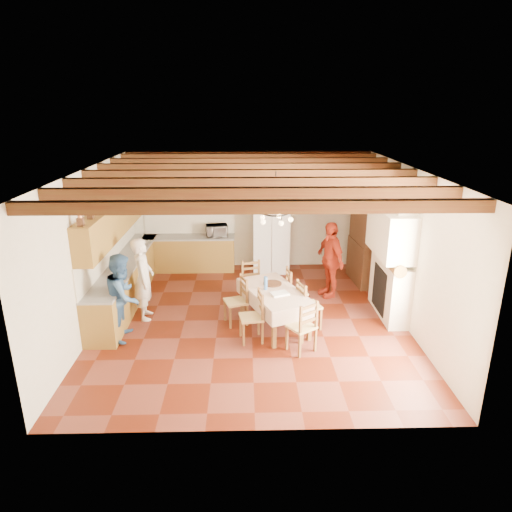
# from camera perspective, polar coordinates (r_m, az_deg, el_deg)

# --- Properties ---
(floor) EXTENTS (6.00, 6.50, 0.02)m
(floor) POSITION_cam_1_polar(r_m,az_deg,el_deg) (9.23, -0.58, -8.03)
(floor) COLOR #511809
(floor) RESTS_ON ground
(ceiling) EXTENTS (6.00, 6.50, 0.02)m
(ceiling) POSITION_cam_1_polar(r_m,az_deg,el_deg) (8.32, -0.65, 10.87)
(ceiling) COLOR white
(ceiling) RESTS_ON ground
(wall_back) EXTENTS (6.00, 0.02, 3.00)m
(wall_back) POSITION_cam_1_polar(r_m,az_deg,el_deg) (11.81, -0.86, 5.75)
(wall_back) COLOR beige
(wall_back) RESTS_ON ground
(wall_front) EXTENTS (6.00, 0.02, 3.00)m
(wall_front) POSITION_cam_1_polar(r_m,az_deg,el_deg) (5.64, -0.09, -9.22)
(wall_front) COLOR beige
(wall_front) RESTS_ON ground
(wall_left) EXTENTS (0.02, 6.50, 3.00)m
(wall_left) POSITION_cam_1_polar(r_m,az_deg,el_deg) (9.13, -19.86, 0.72)
(wall_left) COLOR beige
(wall_left) RESTS_ON ground
(wall_right) EXTENTS (0.02, 6.50, 3.00)m
(wall_right) POSITION_cam_1_polar(r_m,az_deg,el_deg) (9.21, 18.47, 1.02)
(wall_right) COLOR beige
(wall_right) RESTS_ON ground
(ceiling_beams) EXTENTS (6.00, 6.30, 0.16)m
(ceiling_beams) POSITION_cam_1_polar(r_m,az_deg,el_deg) (8.34, -0.64, 10.19)
(ceiling_beams) COLOR #3C150C
(ceiling_beams) RESTS_ON ground
(lower_cabinets_left) EXTENTS (0.60, 4.30, 0.86)m
(lower_cabinets_left) POSITION_cam_1_polar(r_m,az_deg,el_deg) (10.34, -15.84, -3.10)
(lower_cabinets_left) COLOR brown
(lower_cabinets_left) RESTS_ON ground
(lower_cabinets_back) EXTENTS (2.30, 0.60, 0.86)m
(lower_cabinets_back) POSITION_cam_1_polar(r_m,az_deg,el_deg) (11.88, -8.31, 0.28)
(lower_cabinets_back) COLOR brown
(lower_cabinets_back) RESTS_ON ground
(countertop_left) EXTENTS (0.62, 4.30, 0.04)m
(countertop_left) POSITION_cam_1_polar(r_m,az_deg,el_deg) (10.18, -16.07, -0.75)
(countertop_left) COLOR gray
(countertop_left) RESTS_ON lower_cabinets_left
(countertop_back) EXTENTS (2.34, 0.62, 0.04)m
(countertop_back) POSITION_cam_1_polar(r_m,az_deg,el_deg) (11.75, -8.41, 2.36)
(countertop_back) COLOR gray
(countertop_back) RESTS_ON lower_cabinets_back
(backsplash_left) EXTENTS (0.03, 4.30, 0.60)m
(backsplash_left) POSITION_cam_1_polar(r_m,az_deg,el_deg) (10.16, -17.78, 0.94)
(backsplash_left) COLOR #EDE7CC
(backsplash_left) RESTS_ON ground
(backsplash_back) EXTENTS (2.30, 0.03, 0.60)m
(backsplash_back) POSITION_cam_1_polar(r_m,az_deg,el_deg) (11.94, -8.33, 4.22)
(backsplash_back) COLOR #EDE7CC
(backsplash_back) RESTS_ON ground
(upper_cabinets) EXTENTS (0.35, 4.20, 0.70)m
(upper_cabinets) POSITION_cam_1_polar(r_m,az_deg,el_deg) (9.95, -17.26, 4.52)
(upper_cabinets) COLOR brown
(upper_cabinets) RESTS_ON ground
(fireplace) EXTENTS (0.56, 1.60, 2.80)m
(fireplace) POSITION_cam_1_polar(r_m,az_deg,el_deg) (9.32, 16.33, 0.81)
(fireplace) COLOR beige
(fireplace) RESTS_ON ground
(wall_picture) EXTENTS (0.34, 0.03, 0.42)m
(wall_picture) POSITION_cam_1_polar(r_m,az_deg,el_deg) (11.82, 6.73, 7.38)
(wall_picture) COLOR black
(wall_picture) RESTS_ON ground
(refrigerator) EXTENTS (0.91, 0.75, 1.80)m
(refrigerator) POSITION_cam_1_polar(r_m,az_deg,el_deg) (11.60, 1.90, 2.45)
(refrigerator) COLOR white
(refrigerator) RESTS_ON floor
(hutch) EXTENTS (0.62, 1.28, 2.26)m
(hutch) POSITION_cam_1_polar(r_m,az_deg,el_deg) (11.07, 13.63, 2.36)
(hutch) COLOR #361D10
(hutch) RESTS_ON floor
(dining_table) EXTENTS (1.44, 1.92, 0.75)m
(dining_table) POSITION_cam_1_polar(r_m,az_deg,el_deg) (8.72, 2.29, -4.78)
(dining_table) COLOR beige
(dining_table) RESTS_ON floor
(chandelier) EXTENTS (0.47, 0.47, 0.03)m
(chandelier) POSITION_cam_1_polar(r_m,az_deg,el_deg) (8.22, 2.43, 5.37)
(chandelier) COLOR black
(chandelier) RESTS_ON ground
(chair_left_near) EXTENTS (0.46, 0.48, 0.96)m
(chair_left_near) POSITION_cam_1_polar(r_m,az_deg,el_deg) (8.28, -0.60, -7.55)
(chair_left_near) COLOR brown
(chair_left_near) RESTS_ON floor
(chair_left_far) EXTENTS (0.51, 0.53, 0.96)m
(chair_left_far) POSITION_cam_1_polar(r_m,az_deg,el_deg) (8.91, -2.55, -5.59)
(chair_left_far) COLOR brown
(chair_left_far) RESTS_ON floor
(chair_right_near) EXTENTS (0.51, 0.52, 0.96)m
(chair_right_near) POSITION_cam_1_polar(r_m,az_deg,el_deg) (8.79, 6.62, -6.05)
(chair_right_near) COLOR brown
(chair_right_near) RESTS_ON floor
(chair_right_far) EXTENTS (0.45, 0.47, 0.96)m
(chair_right_far) POSITION_cam_1_polar(r_m,az_deg,el_deg) (9.39, 5.10, -4.33)
(chair_right_far) COLOR brown
(chair_right_far) RESTS_ON floor
(chair_end_near) EXTENTS (0.57, 0.57, 0.96)m
(chair_end_near) POSITION_cam_1_polar(r_m,az_deg,el_deg) (8.00, 5.70, -8.66)
(chair_end_near) COLOR brown
(chair_end_near) RESTS_ON floor
(chair_end_far) EXTENTS (0.50, 0.48, 0.96)m
(chair_end_far) POSITION_cam_1_polar(r_m,az_deg,el_deg) (9.67, -0.41, -3.57)
(chair_end_far) COLOR brown
(chair_end_far) RESTS_ON floor
(person_man) EXTENTS (0.47, 0.65, 1.67)m
(person_man) POSITION_cam_1_polar(r_m,az_deg,el_deg) (9.27, -13.88, -2.80)
(person_man) COLOR silver
(person_man) RESTS_ON floor
(person_woman_blue) EXTENTS (0.63, 0.80, 1.62)m
(person_woman_blue) POSITION_cam_1_polar(r_m,az_deg,el_deg) (8.61, -16.25, -4.88)
(person_woman_blue) COLOR #335888
(person_woman_blue) RESTS_ON floor
(person_woman_red) EXTENTS (0.72, 1.08, 1.70)m
(person_woman_red) POSITION_cam_1_polar(r_m,az_deg,el_deg) (10.18, 9.23, -0.43)
(person_woman_red) COLOR #9E2614
(person_woman_red) RESTS_ON floor
(microwave) EXTENTS (0.58, 0.44, 0.29)m
(microwave) POSITION_cam_1_polar(r_m,az_deg,el_deg) (11.64, -4.91, 3.19)
(microwave) COLOR silver
(microwave) RESTS_ON countertop_back
(fridge_vase) EXTENTS (0.35, 0.35, 0.30)m
(fridge_vase) POSITION_cam_1_polar(r_m,az_deg,el_deg) (11.35, 2.11, 7.55)
(fridge_vase) COLOR #361D10
(fridge_vase) RESTS_ON refrigerator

